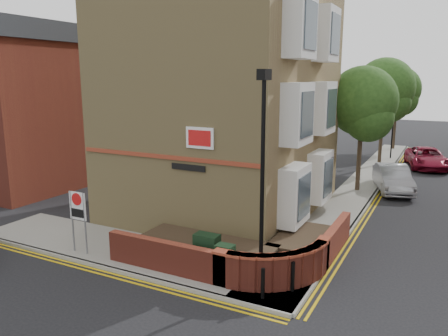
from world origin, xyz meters
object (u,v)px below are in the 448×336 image
Objects in this scene: silver_car_near at (393,178)px; lamppost at (262,179)px; zone_sign at (78,211)px; utility_cabinet_large at (207,252)px.

lamppost is at bearing -116.12° from silver_car_near.
lamppost is at bearing 6.07° from zone_sign.
lamppost reaches higher than utility_cabinet_large.
utility_cabinet_large is at bearing 176.99° from lamppost.
silver_car_near is (4.00, 13.71, 0.01)m from utility_cabinet_large.
lamppost is 3.24m from utility_cabinet_large.
utility_cabinet_large is 0.27× the size of silver_car_near.
zone_sign is 16.94m from silver_car_near.
silver_car_near reaches higher than utility_cabinet_large.
lamppost is 1.42× the size of silver_car_near.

